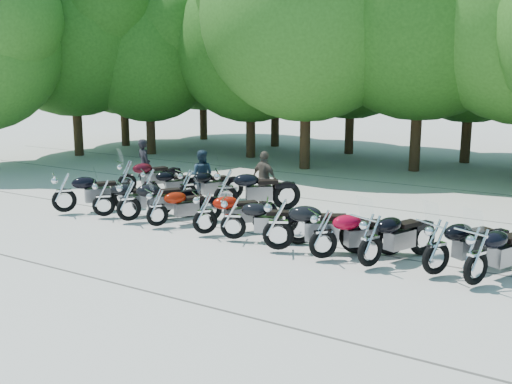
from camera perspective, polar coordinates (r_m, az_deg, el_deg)
The scene contains 29 objects.
ground at distance 14.13m, azimuth -3.20°, elevation -5.43°, with size 90.00×90.00×0.00m, color #9C988D.
tree_0 at distance 33.40m, azimuth -12.70°, elevation 13.66°, with size 7.50×7.50×9.21m.
tree_1 at distance 29.82m, azimuth -10.26°, elevation 13.28°, with size 6.97×6.97×8.55m.
tree_2 at distance 28.24m, azimuth -0.52°, elevation 14.06°, with size 7.31×7.31×8.97m.
tree_3 at distance 25.10m, azimuth 4.89°, elevation 16.62°, with size 8.70×8.70×10.67m.
tree_4 at distance 25.33m, azimuth 15.61°, elevation 16.92°, with size 9.13×9.13×11.20m.
tree_9 at distance 35.71m, azimuth -5.16°, elevation 13.86°, with size 7.59×7.59×9.32m.
tree_10 at distance 32.33m, azimuth 1.88°, elevation 14.37°, with size 7.78×7.78×9.55m.
tree_11 at distance 29.83m, azimuth 9.15°, elevation 14.14°, with size 7.56×7.56×9.28m.
tree_12 at distance 28.21m, azimuth 20.02°, elevation 14.22°, with size 7.88×7.88×9.67m.
tree_17 at distance 30.14m, azimuth -17.15°, elevation 14.80°, with size 8.31×8.31×10.20m.
motorcycle_0 at distance 18.08m, azimuth -17.84°, elevation 0.06°, with size 0.74×2.42×1.37m, color black, non-canonical shape.
motorcycle_1 at distance 17.31m, azimuth -14.34°, elevation -0.46°, with size 0.67×2.19×1.24m, color black, non-canonical shape.
motorcycle_2 at distance 16.60m, azimuth -12.05°, elevation -0.70°, with size 0.72×2.36×1.33m, color black, non-canonical shape.
motorcycle_3 at distance 15.94m, azimuth -9.40°, elevation -1.37°, with size 0.64×2.11×1.19m, color maroon, non-canonical shape.
motorcycle_4 at distance 15.03m, azimuth -4.89°, elevation -1.89°, with size 0.68×2.24×1.27m, color #9E1205, non-canonical shape.
motorcycle_5 at distance 14.54m, azimuth -2.20°, elevation -2.35°, with size 0.68×2.22×1.26m, color black, non-canonical shape.
motorcycle_6 at distance 13.63m, azimuth 2.15°, elevation -2.94°, with size 0.77×2.52×1.42m, color black, non-canonical shape.
motorcycle_7 at distance 13.14m, azimuth 6.43°, elevation -3.87°, with size 0.70×2.29×1.29m, color #A00521, non-canonical shape.
motorcycle_8 at distance 12.74m, azimuth 10.85°, elevation -4.40°, with size 0.72×2.37×1.34m, color black, non-canonical shape.
motorcycle_9 at distance 12.57m, azimuth 16.82°, elevation -4.90°, with size 0.73×2.39×1.35m, color black, non-canonical shape.
motorcycle_10 at distance 12.22m, azimuth 20.27°, elevation -5.62°, with size 0.72×2.38×1.34m, color black, non-canonical shape.
motorcycle_11 at distance 20.29m, azimuth -12.22°, elevation 1.52°, with size 0.71×2.33×1.32m, color #400811, non-canonical shape.
motorcycle_12 at distance 19.27m, azimuth -10.09°, elevation 0.84°, with size 0.63×2.07×1.17m, color black, non-canonical shape.
motorcycle_13 at distance 18.45m, azimuth -6.59°, elevation 0.63°, with size 0.68×2.24×1.27m, color black, non-canonical shape.
motorcycle_14 at distance 17.54m, azimuth -2.90°, elevation 0.38°, with size 0.77×2.53×1.43m, color black, non-canonical shape.
rider_0 at distance 21.02m, azimuth -10.59°, elevation 2.57°, with size 0.65×0.43×1.78m, color black.
rider_1 at distance 19.20m, azimuth -5.21°, elevation 1.62°, with size 0.79×0.61×1.62m, color #213444.
rider_2 at distance 18.37m, azimuth 0.81°, elevation 1.30°, with size 0.98×0.41×1.68m, color brown.
Camera 1 is at (7.72, -11.07, 4.16)m, focal length 42.00 mm.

